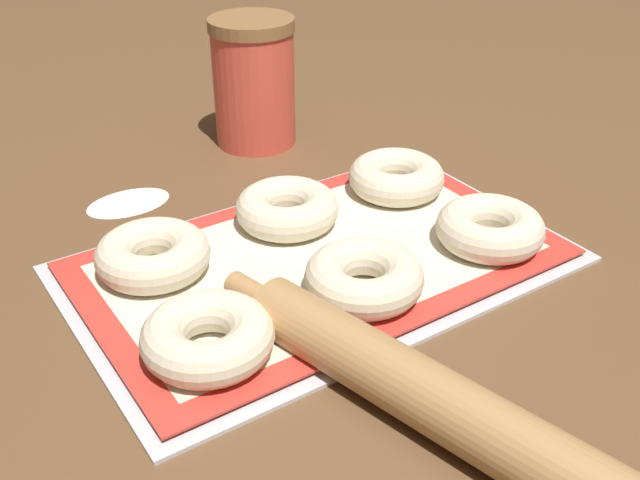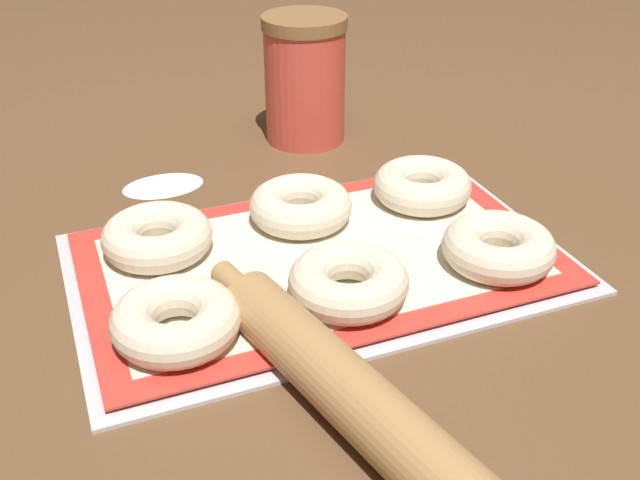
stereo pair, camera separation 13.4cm
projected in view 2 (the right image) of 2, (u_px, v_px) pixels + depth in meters
The scene contains 13 objects.
ground_plane at pixel (305, 274), 0.75m from camera, with size 2.80×2.80×0.00m, color brown.
baking_tray at pixel (320, 262), 0.76m from camera, with size 0.49×0.31×0.01m.
baking_mat at pixel (320, 258), 0.76m from camera, with size 0.47×0.28×0.00m.
bagel_front_left at pixel (176, 320), 0.63m from camera, with size 0.11×0.11×0.04m.
bagel_front_center at pixel (348, 281), 0.68m from camera, with size 0.11×0.11×0.04m.
bagel_front_right at pixel (498, 247), 0.74m from camera, with size 0.11×0.11×0.04m.
bagel_back_left at pixel (157, 237), 0.75m from camera, with size 0.11×0.11×0.04m.
bagel_back_center at pixel (301, 206), 0.81m from camera, with size 0.11×0.11×0.04m.
bagel_back_right at pixel (422, 185), 0.85m from camera, with size 0.11×0.11×0.04m.
flour_canister at pixel (305, 79), 1.00m from camera, with size 0.11×0.11×0.17m.
rolling_pin at pixel (364, 407), 0.55m from camera, with size 0.13×0.43×0.05m.
flour_patch_near at pixel (163, 185), 0.92m from camera, with size 0.10×0.07×0.00m.
flour_patch_far at pixel (170, 185), 0.91m from camera, with size 0.05×0.05×0.00m.
Camera 2 is at (-0.22, -0.59, 0.42)m, focal length 42.00 mm.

